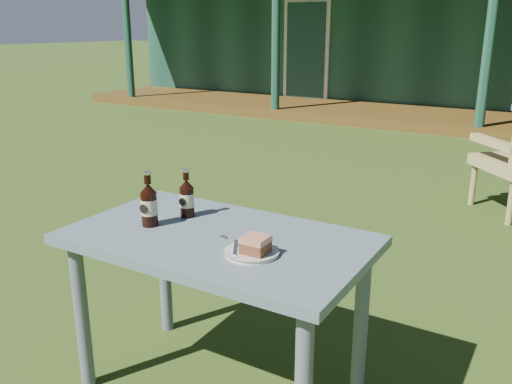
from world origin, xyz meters
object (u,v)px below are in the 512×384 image
Objects in this scene: cola_bottle_near at (187,198)px; cola_bottle_far at (149,204)px; plate at (252,252)px; cake_slice at (255,244)px; cafe_table at (218,259)px.

cola_bottle_near is 0.18m from cola_bottle_far.
cola_bottle_near is (-0.45, 0.20, 0.08)m from plate.
cola_bottle_near is (-0.47, 0.21, 0.04)m from cake_slice.
cafe_table is 0.32m from cola_bottle_near.
cafe_table is at bearing 9.63° from cola_bottle_far.
plate is at bearing -24.38° from cola_bottle_near.
cake_slice is at bearing -24.30° from cola_bottle_near.
cola_bottle_far reaches higher than plate.
cake_slice is at bearing -22.56° from plate.
cake_slice is 0.54m from cola_bottle_far.
plate is 0.52m from cola_bottle_far.
plate is (0.21, -0.09, 0.11)m from cafe_table.
cola_bottle_far reaches higher than cake_slice.
cola_bottle_far reaches higher than cola_bottle_near.
cola_bottle_near reaches higher than cake_slice.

